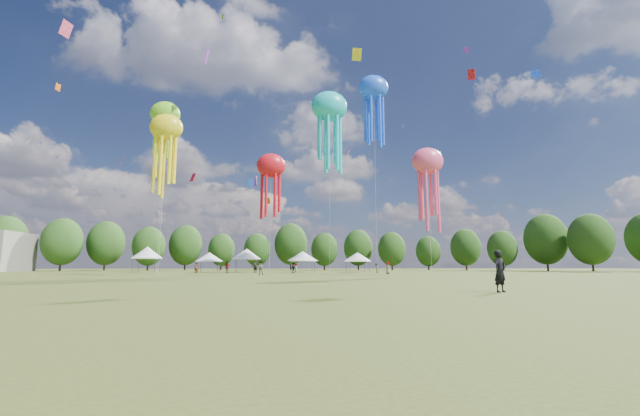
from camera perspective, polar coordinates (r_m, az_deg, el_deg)
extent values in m
plane|color=#384416|center=(18.44, -1.59, -11.86)|extent=(300.00, 300.00, 0.00)
imported|color=black|center=(20.37, 24.07, -8.14)|extent=(0.82, 0.70, 1.90)
imported|color=gray|center=(53.89, -8.44, -8.38)|extent=(0.92, 0.74, 1.78)
imported|color=gray|center=(76.84, -3.40, -8.43)|extent=(0.75, 0.90, 1.58)
imported|color=gray|center=(70.36, 7.93, -8.40)|extent=(0.87, 0.94, 1.56)
imported|color=gray|center=(64.01, -3.76, -8.47)|extent=(1.20, 1.00, 1.61)
imported|color=gray|center=(67.27, -13.00, -8.16)|extent=(1.16, 0.66, 1.86)
imported|color=gray|center=(71.17, -9.16, -8.23)|extent=(1.70, 1.58, 1.90)
imported|color=gray|center=(67.94, -17.12, -8.07)|extent=(0.67, 0.75, 1.72)
imported|color=gray|center=(59.12, 9.57, -8.33)|extent=(0.76, 0.98, 1.77)
cylinder|color=#47474C|center=(74.19, -24.98, -7.41)|extent=(0.08, 0.08, 2.33)
cylinder|color=#47474C|center=(77.57, -24.20, -7.45)|extent=(0.08, 0.08, 2.33)
cylinder|color=#47474C|center=(73.22, -22.33, -7.56)|extent=(0.08, 0.08, 2.33)
cylinder|color=#47474C|center=(76.64, -21.65, -7.59)|extent=(0.08, 0.08, 2.33)
cube|color=white|center=(75.39, -23.24, -6.58)|extent=(3.93, 3.93, 0.10)
cone|color=white|center=(75.42, -23.19, -5.79)|extent=(5.10, 5.10, 2.00)
cylinder|color=#47474C|center=(74.45, -16.89, -7.99)|extent=(0.08, 0.08, 1.87)
cylinder|color=#47474C|center=(77.80, -16.49, -8.00)|extent=(0.08, 0.08, 1.87)
cylinder|color=#47474C|center=(73.98, -14.28, -8.09)|extent=(0.08, 0.08, 1.87)
cylinder|color=#47474C|center=(77.35, -13.98, -8.09)|extent=(0.08, 0.08, 1.87)
cube|color=white|center=(75.88, -15.38, -7.31)|extent=(3.79, 3.79, 0.10)
cone|color=white|center=(75.89, -15.36, -6.66)|extent=(4.93, 4.93, 1.60)
cylinder|color=#47474C|center=(75.61, -11.87, -8.00)|extent=(0.08, 0.08, 2.30)
cylinder|color=#47474C|center=(79.36, -11.66, -8.01)|extent=(0.08, 0.08, 2.30)
cylinder|color=#47474C|center=(75.41, -8.99, -8.08)|extent=(0.08, 0.08, 2.30)
cylinder|color=#47474C|center=(79.18, -8.92, -8.08)|extent=(0.08, 0.08, 2.30)
cube|color=white|center=(77.38, -10.34, -7.16)|extent=(4.17, 4.17, 0.10)
cone|color=white|center=(77.40, -10.32, -6.39)|extent=(5.42, 5.42, 1.97)
cylinder|color=#47474C|center=(69.05, -3.90, -8.31)|extent=(0.08, 0.08, 1.93)
cylinder|color=#47474C|center=(72.79, -4.09, -8.30)|extent=(0.08, 0.08, 1.93)
cylinder|color=#47474C|center=(69.39, -0.78, -8.33)|extent=(0.08, 0.08, 1.93)
cylinder|color=#47474C|center=(73.11, -1.12, -8.32)|extent=(0.08, 0.08, 1.93)
cube|color=white|center=(71.06, -2.47, -7.50)|extent=(4.15, 4.15, 0.10)
cone|color=white|center=(71.08, -2.46, -6.79)|extent=(5.39, 5.39, 1.66)
cylinder|color=#47474C|center=(72.98, 4.26, -8.31)|extent=(0.08, 0.08, 1.89)
cylinder|color=#47474C|center=(76.43, 3.72, -8.31)|extent=(0.08, 0.08, 1.89)
cylinder|color=#47474C|center=(73.77, 6.96, -8.27)|extent=(0.08, 0.08, 1.89)
cylinder|color=#47474C|center=(77.18, 6.31, -8.27)|extent=(0.08, 0.08, 1.89)
cube|color=white|center=(75.07, 5.30, -7.53)|extent=(3.92, 3.92, 0.10)
cone|color=white|center=(75.08, 5.29, -6.88)|extent=(5.09, 5.09, 1.62)
ellipsoid|color=yellow|center=(54.53, -20.85, 10.59)|extent=(3.99, 2.80, 3.39)
cylinder|color=beige|center=(52.41, -21.35, 1.10)|extent=(0.03, 0.03, 18.21)
ellipsoid|color=#19C4D5|center=(64.73, 1.32, 14.14)|extent=(5.60, 3.92, 4.76)
cylinder|color=beige|center=(61.02, 1.36, 2.89)|extent=(0.03, 0.03, 25.73)
ellipsoid|color=#FF4B7A|center=(51.62, 14.93, 6.42)|extent=(3.93, 2.75, 3.34)
cylinder|color=beige|center=(50.36, 15.22, -1.28)|extent=(0.03, 0.03, 13.92)
ellipsoid|color=#79D422|center=(65.99, -21.00, 12.30)|extent=(4.37, 3.06, 3.71)
cylinder|color=beige|center=(62.96, -21.55, 2.15)|extent=(0.03, 0.03, 23.63)
ellipsoid|color=red|center=(45.41, -6.92, 5.97)|extent=(3.20, 2.24, 2.72)
cylinder|color=beige|center=(44.33, -7.06, -1.71)|extent=(0.03, 0.03, 12.22)
ellipsoid|color=#1C54FD|center=(69.32, 7.56, 16.49)|extent=(4.82, 3.38, 4.10)
cylinder|color=beige|center=(64.54, 7.81, 4.29)|extent=(0.03, 0.03, 30.00)
cube|color=#1C54FD|center=(88.22, -9.53, 3.51)|extent=(1.99, 0.62, 2.15)
cube|color=#19C4D5|center=(94.85, 11.63, 11.30)|extent=(0.27, 0.69, 0.86)
cube|color=purple|center=(57.48, -9.10, 3.59)|extent=(0.54, 1.40, 1.67)
cube|color=red|center=(54.54, 20.58, 17.22)|extent=(0.71, 1.25, 1.37)
cube|color=#79D422|center=(92.49, -13.56, 24.76)|extent=(0.66, 0.92, 1.24)
cube|color=#1C54FD|center=(60.32, 28.16, 16.35)|extent=(0.99, 1.21, 1.48)
cube|color=#FF4B7A|center=(54.86, -32.21, 20.58)|extent=(1.02, 1.39, 1.56)
cube|color=purple|center=(64.13, -15.70, 19.83)|extent=(0.55, 1.91, 2.27)
cube|color=red|center=(86.17, -17.52, 4.13)|extent=(1.43, 1.25, 1.98)
cube|color=#E1530E|center=(67.45, -33.03, 14.10)|extent=(0.42, 0.73, 0.97)
cube|color=yellow|center=(76.22, 5.22, 20.77)|extent=(1.68, 0.94, 2.07)
cube|color=#1C54FD|center=(85.92, 15.10, 6.17)|extent=(1.35, 1.00, 1.98)
cube|color=#FF4B7A|center=(91.21, 3.96, 7.72)|extent=(0.91, 1.35, 1.56)
cube|color=purple|center=(66.17, 19.99, 20.26)|extent=(0.77, 0.42, 0.90)
cube|color=red|center=(84.78, -26.23, 5.93)|extent=(1.35, 1.30, 1.91)
cube|color=#E1530E|center=(72.10, -7.33, 1.00)|extent=(0.93, 0.55, 1.18)
cylinder|color=#38281C|center=(114.72, -38.19, -6.13)|extent=(0.44, 0.44, 3.53)
ellipsoid|color=#244416|center=(114.86, -37.96, -3.60)|extent=(8.83, 8.83, 11.04)
cylinder|color=#38281C|center=(106.59, -32.80, -6.59)|extent=(0.44, 0.44, 3.36)
ellipsoid|color=#244416|center=(106.73, -32.60, -4.00)|extent=(8.40, 8.40, 10.51)
cylinder|color=#38281C|center=(110.81, -28.13, -6.92)|extent=(0.44, 0.44, 3.41)
ellipsoid|color=#244416|center=(110.94, -27.96, -4.40)|extent=(8.53, 8.53, 10.66)
cylinder|color=#38281C|center=(107.24, -23.14, -7.31)|extent=(0.44, 0.44, 3.07)
ellipsoid|color=#244416|center=(107.35, -23.01, -4.96)|extent=(7.66, 7.66, 9.58)
cylinder|color=#38281C|center=(113.72, -18.53, -7.46)|extent=(0.44, 0.44, 3.43)
ellipsoid|color=#244416|center=(113.85, -18.42, -4.97)|extent=(8.58, 8.58, 10.73)
cylinder|color=#38281C|center=(117.97, -13.80, -7.77)|extent=(0.44, 0.44, 2.95)
ellipsoid|color=#244416|center=(118.05, -13.73, -5.72)|extent=(7.37, 7.37, 9.21)
cylinder|color=#38281C|center=(113.40, -8.91, -7.91)|extent=(0.44, 0.44, 2.89)
ellipsoid|color=#244416|center=(113.48, -8.87, -5.81)|extent=(7.23, 7.23, 9.04)
cylinder|color=#38281C|center=(117.99, -4.14, -7.76)|extent=(0.44, 0.44, 3.84)
ellipsoid|color=#244416|center=(118.15, -4.12, -5.09)|extent=(9.60, 9.60, 11.99)
cylinder|color=#38281C|center=(107.80, 0.64, -8.02)|extent=(0.44, 0.44, 2.84)
ellipsoid|color=#244416|center=(107.89, 0.63, -5.84)|extent=(7.11, 7.11, 8.89)
cylinder|color=#38281C|center=(112.12, 5.43, -7.90)|extent=(0.44, 0.44, 3.16)
ellipsoid|color=#244416|center=(112.22, 5.40, -5.58)|extent=(7.91, 7.91, 9.88)
cylinder|color=#38281C|center=(108.59, 10.15, -7.88)|extent=(0.44, 0.44, 2.88)
ellipsoid|color=#244416|center=(108.68, 10.09, -5.70)|extent=(7.21, 7.21, 9.01)
cylinder|color=#38281C|center=(114.12, 15.09, -7.80)|extent=(0.44, 0.44, 2.63)
ellipsoid|color=#244416|center=(114.18, 15.02, -5.90)|extent=(6.57, 6.57, 8.22)
cylinder|color=#38281C|center=(114.70, 19.95, -7.47)|extent=(0.44, 0.44, 3.13)
ellipsoid|color=#244416|center=(114.80, 19.84, -5.23)|extent=(7.81, 7.81, 9.77)
cylinder|color=#38281C|center=(105.84, 24.44, -7.33)|extent=(0.44, 0.44, 2.72)
ellipsoid|color=#244416|center=(105.92, 24.32, -5.22)|extent=(6.80, 6.80, 8.50)
cylinder|color=#38281C|center=(108.68, 29.44, -6.72)|extent=(0.44, 0.44, 3.81)
ellipsoid|color=#244416|center=(108.86, 29.24, -3.85)|extent=(9.52, 9.52, 11.90)
cylinder|color=#38281C|center=(103.85, 34.07, -6.44)|extent=(0.44, 0.44, 3.51)
ellipsoid|color=#244416|center=(104.00, 33.85, -3.67)|extent=(8.78, 8.78, 10.97)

